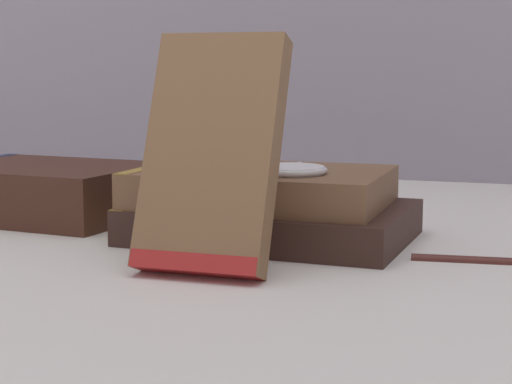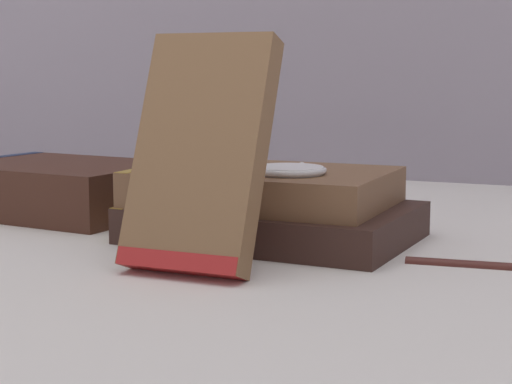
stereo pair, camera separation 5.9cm
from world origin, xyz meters
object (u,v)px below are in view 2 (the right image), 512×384
(book_flat_bottom, at_px, (268,222))
(book_leaning_front, at_px, (199,160))
(book_flat_top, at_px, (259,186))
(fountain_pen, at_px, (508,261))
(book_side_left, at_px, (55,188))
(pocket_watch, at_px, (289,170))

(book_flat_bottom, relative_size, book_leaning_front, 1.38)
(book_flat_top, height_order, book_leaning_front, book_leaning_front)
(fountain_pen, bearing_deg, book_side_left, 165.04)
(book_leaning_front, distance_m, fountain_pen, 0.23)
(book_flat_bottom, xyz_separation_m, pocket_watch, (0.03, -0.02, 0.05))
(book_flat_top, distance_m, book_leaning_front, 0.12)
(pocket_watch, bearing_deg, fountain_pen, -3.55)
(fountain_pen, bearing_deg, book_leaning_front, -161.62)
(book_leaning_front, relative_size, pocket_watch, 2.60)
(book_leaning_front, bearing_deg, fountain_pen, 24.62)
(book_leaning_front, distance_m, pocket_watch, 0.10)
(book_side_left, distance_m, fountain_pen, 0.44)
(book_flat_top, height_order, book_side_left, book_flat_top)
(book_flat_top, height_order, pocket_watch, pocket_watch)
(book_flat_top, bearing_deg, book_leaning_front, -86.44)
(pocket_watch, bearing_deg, book_leaning_front, -104.74)
(book_leaning_front, xyz_separation_m, pocket_watch, (0.03, 0.10, -0.02))
(book_flat_bottom, xyz_separation_m, book_flat_top, (-0.01, 0.00, 0.03))
(book_side_left, height_order, fountain_pen, book_side_left)
(book_flat_bottom, relative_size, book_side_left, 1.07)
(book_side_left, bearing_deg, book_flat_bottom, -3.38)
(book_flat_bottom, bearing_deg, book_side_left, 173.57)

